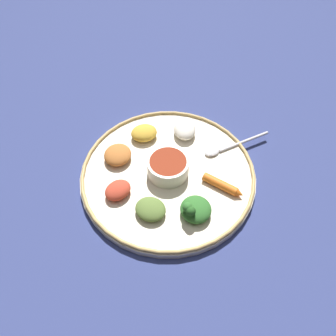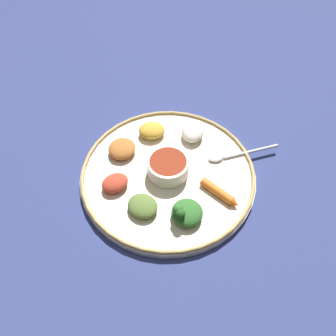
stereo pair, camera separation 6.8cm
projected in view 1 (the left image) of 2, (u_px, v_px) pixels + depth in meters
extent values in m
plane|color=navy|center=(168.00, 176.00, 0.71)|extent=(2.40, 2.40, 0.00)
cylinder|color=beige|center=(168.00, 174.00, 0.70)|extent=(0.38, 0.38, 0.02)
torus|color=tan|center=(168.00, 171.00, 0.69)|extent=(0.37, 0.37, 0.01)
cylinder|color=silver|center=(168.00, 167.00, 0.68)|extent=(0.09, 0.09, 0.04)
cylinder|color=maroon|center=(168.00, 162.00, 0.67)|extent=(0.08, 0.08, 0.01)
ellipsoid|color=silver|center=(213.00, 153.00, 0.72)|extent=(0.03, 0.03, 0.01)
cylinder|color=silver|center=(244.00, 142.00, 0.75)|extent=(0.13, 0.01, 0.01)
ellipsoid|color=#2D6628|center=(194.00, 210.00, 0.62)|extent=(0.08, 0.08, 0.03)
sphere|color=#2D6628|center=(188.00, 207.00, 0.60)|extent=(0.02, 0.02, 0.02)
sphere|color=#23511E|center=(191.00, 211.00, 0.60)|extent=(0.02, 0.02, 0.02)
cylinder|color=orange|center=(220.00, 184.00, 0.67)|extent=(0.05, 0.07, 0.02)
cone|color=orange|center=(240.00, 194.00, 0.65)|extent=(0.02, 0.02, 0.02)
ellipsoid|color=#B2662D|center=(118.00, 155.00, 0.71)|extent=(0.09, 0.09, 0.03)
ellipsoid|color=#B73D28|center=(117.00, 188.00, 0.66)|extent=(0.07, 0.06, 0.03)
ellipsoid|color=#567033|center=(151.00, 209.00, 0.63)|extent=(0.08, 0.08, 0.02)
ellipsoid|color=gold|center=(146.00, 132.00, 0.75)|extent=(0.07, 0.06, 0.03)
ellipsoid|color=silver|center=(185.00, 130.00, 0.75)|extent=(0.07, 0.08, 0.03)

